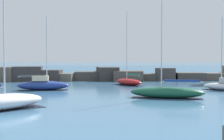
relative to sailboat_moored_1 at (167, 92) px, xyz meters
The scene contains 5 objects.
open_sea_beyond 85.38m from the sailboat_moored_1, 94.62° to the left, with size 400.00×116.00×0.01m.
breakwater_jetty 26.66m from the sailboat_moored_1, 109.13° to the left, with size 60.61×6.73×2.59m.
sailboat_moored_1 is the anchor object (origin of this frame).
sailboat_moored_2 16.22m from the sailboat_moored_1, 149.43° to the left, with size 6.56×2.32×9.22m.
sailboat_moored_5 15.44m from the sailboat_moored_1, 99.93° to the left, with size 4.60×5.72×10.96m.
Camera 1 is at (0.61, -8.64, 3.97)m, focal length 50.00 mm.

